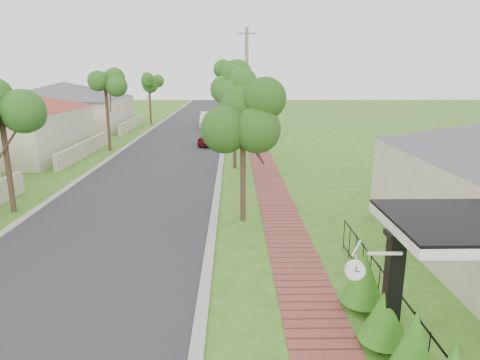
% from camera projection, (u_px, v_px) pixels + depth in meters
% --- Properties ---
extents(ground, '(160.00, 160.00, 0.00)m').
position_uv_depth(ground, '(172.00, 321.00, 9.69)').
color(ground, '#346618').
rests_on(ground, ground).
extents(road, '(7.00, 120.00, 0.02)m').
position_uv_depth(road, '(168.00, 155.00, 29.03)').
color(road, '#28282B').
rests_on(road, ground).
extents(kerb_right, '(0.30, 120.00, 0.10)m').
position_uv_depth(kerb_right, '(222.00, 155.00, 29.09)').
color(kerb_right, '#9E9E99').
rests_on(kerb_right, ground).
extents(kerb_left, '(0.30, 120.00, 0.10)m').
position_uv_depth(kerb_left, '(115.00, 156.00, 28.97)').
color(kerb_left, '#9E9E99').
rests_on(kerb_left, ground).
extents(sidewalk, '(1.50, 120.00, 0.03)m').
position_uv_depth(sidewalk, '(260.00, 155.00, 29.13)').
color(sidewalk, brown).
rests_on(sidewalk, ground).
extents(porch_post, '(0.48, 0.48, 2.52)m').
position_uv_depth(porch_post, '(392.00, 298.00, 8.52)').
color(porch_post, black).
rests_on(porch_post, ground).
extents(picket_fence, '(0.03, 8.02, 1.00)m').
position_uv_depth(picket_fence, '(389.00, 298.00, 9.64)').
color(picket_fence, black).
rests_on(picket_fence, ground).
extents(street_trees, '(10.70, 37.65, 5.89)m').
position_uv_depth(street_trees, '(180.00, 84.00, 34.56)').
color(street_trees, '#382619').
rests_on(street_trees, ground).
extents(hedge_row, '(0.91, 4.93, 2.00)m').
position_uv_depth(hedge_row, '(398.00, 333.00, 7.95)').
color(hedge_row, '#296814').
rests_on(hedge_row, ground).
extents(far_house_grey, '(15.56, 15.56, 4.60)m').
position_uv_depth(far_house_grey, '(66.00, 105.00, 41.84)').
color(far_house_grey, beige).
rests_on(far_house_grey, ground).
extents(parked_car_red, '(2.46, 4.48, 1.44)m').
position_uv_depth(parked_car_red, '(213.00, 135.00, 33.21)').
color(parked_car_red, maroon).
rests_on(parked_car_red, ground).
extents(parked_car_white, '(1.75, 4.85, 1.59)m').
position_uv_depth(parked_car_white, '(209.00, 120.00, 42.96)').
color(parked_car_white, white).
rests_on(parked_car_white, ground).
extents(near_tree, '(1.85, 1.85, 4.76)m').
position_uv_depth(near_tree, '(243.00, 121.00, 15.38)').
color(near_tree, '#382619').
rests_on(near_tree, ground).
extents(utility_pole, '(1.20, 0.24, 8.29)m').
position_uv_depth(utility_pole, '(247.00, 92.00, 28.09)').
color(utility_pole, gray).
rests_on(utility_pole, ground).
extents(station_clock, '(1.05, 0.13, 0.55)m').
position_uv_depth(station_clock, '(357.00, 269.00, 7.92)').
color(station_clock, white).
rests_on(station_clock, ground).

